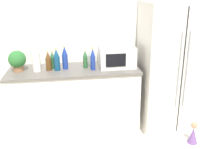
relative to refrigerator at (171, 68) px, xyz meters
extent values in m
cube|color=white|center=(-0.85, 0.40, 0.37)|extent=(8.00, 0.06, 2.55)
cube|color=white|center=(-1.35, 0.07, -0.45)|extent=(1.71, 0.60, 0.90)
cube|color=#66605B|center=(-1.35, 0.07, 0.02)|extent=(1.74, 0.63, 0.03)
cube|color=silver|center=(0.00, 0.00, 0.00)|extent=(0.84, 0.71, 1.81)
cube|color=black|center=(0.00, -0.36, 0.00)|extent=(0.01, 0.01, 1.73)
cylinder|color=#B2B5BA|center=(-0.05, -0.37, 0.09)|extent=(0.02, 0.02, 0.99)
cylinder|color=#B2B5BA|center=(0.05, -0.37, 0.09)|extent=(0.02, 0.02, 0.99)
cylinder|color=#9E6B47|center=(-2.06, 0.08, 0.08)|extent=(0.12, 0.12, 0.08)
sphere|color=#2D7033|center=(-2.06, 0.08, 0.20)|extent=(0.22, 0.22, 0.22)
cylinder|color=white|center=(-1.82, 0.05, 0.16)|extent=(0.10, 0.10, 0.25)
cube|color=white|center=(-0.76, 0.09, 0.18)|extent=(0.48, 0.36, 0.28)
cube|color=black|center=(-0.81, -0.09, 0.18)|extent=(0.26, 0.01, 0.17)
cylinder|color=brown|center=(-1.67, 0.06, 0.12)|extent=(0.07, 0.07, 0.16)
cone|color=brown|center=(-1.67, 0.06, 0.24)|extent=(0.07, 0.07, 0.09)
cylinder|color=gold|center=(-1.67, 0.06, 0.29)|extent=(0.03, 0.03, 0.01)
cylinder|color=#B2B7BC|center=(-1.11, 0.11, 0.12)|extent=(0.08, 0.08, 0.17)
cone|color=#B2B7BC|center=(-1.11, 0.11, 0.26)|extent=(0.07, 0.07, 0.10)
cylinder|color=gold|center=(-1.11, 0.11, 0.31)|extent=(0.03, 0.03, 0.01)
cylinder|color=navy|center=(-1.46, 0.09, 0.13)|extent=(0.07, 0.07, 0.20)
cone|color=navy|center=(-1.46, 0.09, 0.29)|extent=(0.07, 0.07, 0.11)
cylinder|color=gold|center=(-1.46, 0.09, 0.35)|extent=(0.03, 0.03, 0.01)
cylinder|color=#2D6033|center=(-1.62, 0.13, 0.11)|extent=(0.07, 0.07, 0.15)
cone|color=#2D6033|center=(-1.62, 0.13, 0.23)|extent=(0.06, 0.06, 0.08)
cylinder|color=gold|center=(-1.62, 0.13, 0.27)|extent=(0.02, 0.02, 0.01)
cylinder|color=navy|center=(-1.56, 0.04, 0.13)|extent=(0.08, 0.08, 0.18)
cone|color=navy|center=(-1.56, 0.04, 0.27)|extent=(0.07, 0.07, 0.10)
cylinder|color=gold|center=(-1.56, 0.04, 0.33)|extent=(0.03, 0.03, 0.01)
cylinder|color=#2D6033|center=(-1.19, 0.09, 0.11)|extent=(0.06, 0.06, 0.15)
cone|color=#2D6033|center=(-1.19, 0.09, 0.23)|extent=(0.06, 0.06, 0.09)
cylinder|color=gold|center=(-1.19, 0.09, 0.28)|extent=(0.02, 0.02, 0.01)
cylinder|color=navy|center=(-1.10, -0.01, 0.13)|extent=(0.06, 0.06, 0.18)
cone|color=navy|center=(-1.10, -0.01, 0.27)|extent=(0.06, 0.06, 0.10)
cylinder|color=gold|center=(-1.10, -0.01, 0.33)|extent=(0.02, 0.02, 0.01)
cone|color=#6B4784|center=(-0.54, -1.74, 0.10)|extent=(0.07, 0.07, 0.12)
sphere|color=#A37A5B|center=(-0.54, -1.74, 0.18)|extent=(0.04, 0.04, 0.04)
camera|label=1|loc=(-1.34, -3.14, 1.10)|focal=40.00mm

